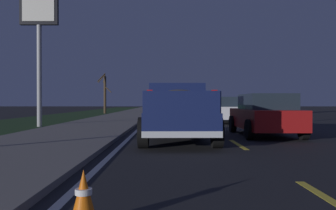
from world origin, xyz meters
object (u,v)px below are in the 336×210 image
Objects in this scene: traffic_cone_near at (84,199)px; bare_tree_far at (105,93)px; sedan_red at (265,115)px; pickup_truck at (177,110)px; sedan_blue at (207,107)px; gas_price_sign at (39,17)px; sedan_white at (230,110)px; sedan_green at (169,107)px.

bare_tree_far is at bearing 9.58° from traffic_cone_near.
bare_tree_far is (25.47, 10.38, 1.43)m from sedan_red.
traffic_cone_near is at bearing 171.72° from pickup_truck.
sedan_blue is 0.60× the size of gas_price_sign.
traffic_cone_near is at bearing 155.31° from sedan_red.
bare_tree_far reaches higher than sedan_white.
sedan_red is at bearing -62.86° from pickup_truck.
sedan_green is 30.49m from traffic_cone_near.
sedan_red is at bearing 179.28° from sedan_blue.
traffic_cone_near is at bearing 171.39° from sedan_blue.
traffic_cone_near is (-35.13, -5.93, -1.93)m from bare_tree_far.
sedan_red is 12.10m from gas_price_sign.
bare_tree_far reaches higher than sedan_green.
sedan_white is at bearing -19.12° from pickup_truck.
pickup_truck is 10.41m from gas_price_sign.
sedan_blue is at bearing -110.52° from bare_tree_far.
gas_price_sign is at bearing 148.27° from sedan_blue.
sedan_blue is at bearing -8.72° from pickup_truck.
sedan_green is at bearing 15.79° from sedan_white.
bare_tree_far is 7.53× the size of traffic_cone_near.
sedan_green is at bearing -1.92° from traffic_cone_near.
pickup_truck reaches higher than sedan_green.
bare_tree_far reaches higher than pickup_truck.
sedan_green is 1.00× the size of sedan_red.
pickup_truck is at bearing -179.64° from sedan_green.
gas_price_sign is 16.37m from traffic_cone_near.
sedan_green and sedan_red have the same top height.
sedan_red is 10.65m from traffic_cone_near.
sedan_red is 27.54m from bare_tree_far.
traffic_cone_near is (-7.98, 1.16, -0.70)m from pickup_truck.
traffic_cone_near is (-31.15, 4.71, -0.50)m from sedan_blue.
sedan_white is 11.75m from gas_price_sign.
sedan_blue is 20.19m from gas_price_sign.
sedan_red is (-8.20, 0.14, 0.00)m from sedan_white.
pickup_truck is 0.74× the size of gas_price_sign.
sedan_white is 0.60× the size of gas_price_sign.
pickup_truck is 1.23× the size of sedan_blue.
sedan_green is 7.63× the size of traffic_cone_near.
bare_tree_far is 35.68m from traffic_cone_near.
sedan_blue is at bearing -79.53° from sedan_green.
pickup_truck reaches higher than sedan_red.
sedan_white is 8.20m from sedan_red.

